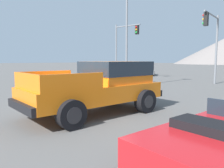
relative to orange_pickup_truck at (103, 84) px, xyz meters
name	(u,v)px	position (x,y,z in m)	size (l,w,h in m)	color
ground_plane	(89,114)	(-0.15, -0.57, -1.06)	(320.00, 320.00, 0.00)	#5B5956
orange_pickup_truck	(103,84)	(0.00, 0.00, 0.00)	(3.12, 5.49, 1.86)	orange
parked_car_white	(147,71)	(-9.04, 19.15, -0.49)	(3.75, 4.77, 1.09)	white
traffic_light_main	(125,41)	(-8.33, 13.15, 2.90)	(3.09, 0.38, 5.73)	slate
traffic_light_crosswalk	(212,35)	(0.67, 11.75, 2.77)	(0.38, 3.70, 5.46)	slate
street_lamp_post	(127,19)	(-3.67, 6.76, 3.72)	(0.90, 0.24, 7.99)	slate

